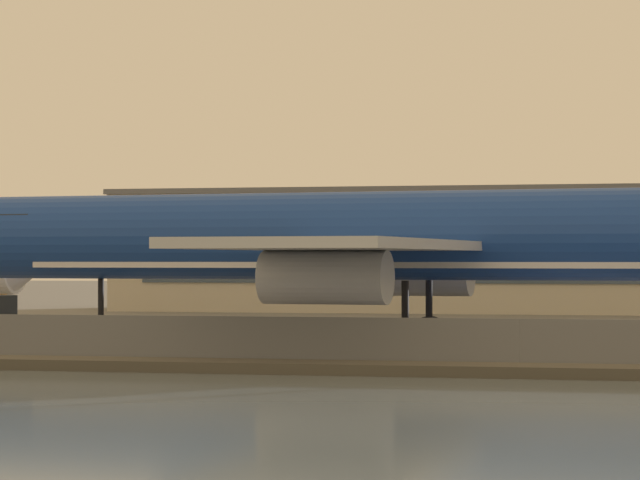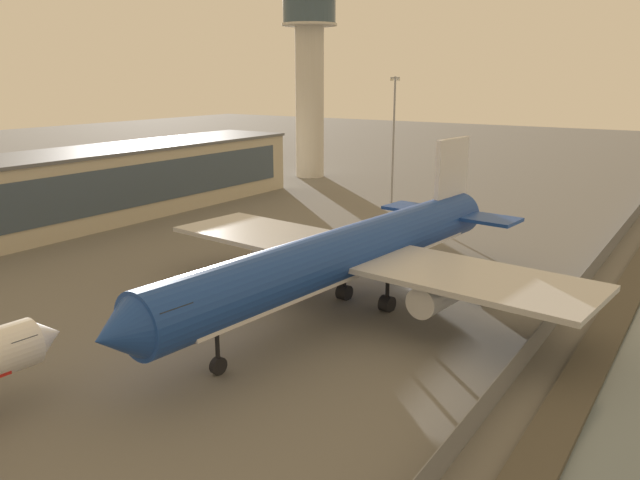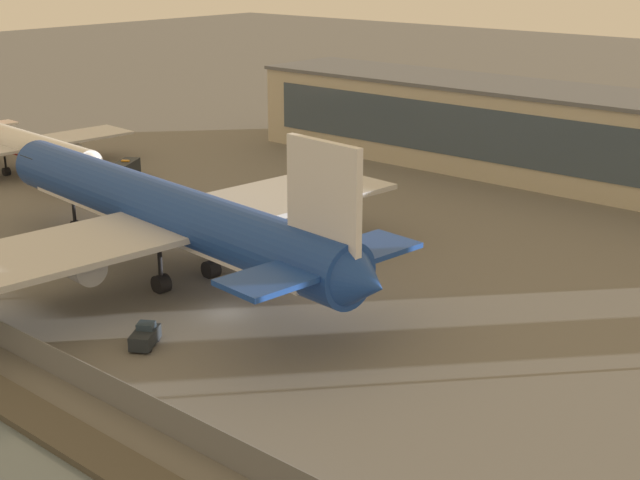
{
  "view_description": "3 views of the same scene",
  "coord_description": "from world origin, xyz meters",
  "px_view_note": "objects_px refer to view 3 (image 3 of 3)",
  "views": [
    {
      "loc": [
        6.25,
        -85.51,
        5.0
      ],
      "look_at": [
        -13.62,
        2.84,
        6.17
      ],
      "focal_mm": 85.0,
      "sensor_mm": 36.0,
      "label": 1
    },
    {
      "loc": [
        -62.03,
        -27.89,
        23.33
      ],
      "look_at": [
        -0.72,
        12.58,
        4.05
      ],
      "focal_mm": 35.0,
      "sensor_mm": 36.0,
      "label": 2
    },
    {
      "loc": [
        51.43,
        -46.97,
        29.42
      ],
      "look_at": [
        -0.8,
        12.96,
        3.06
      ],
      "focal_mm": 50.0,
      "sensor_mm": 36.0,
      "label": 3
    }
  ],
  "objects_px": {
    "cargo_jet_blue": "(167,213)",
    "baggage_tug": "(145,336)",
    "ops_van": "(126,169)",
    "passenger_jet_white_red": "(23,144)"
  },
  "relations": [
    {
      "from": "ops_van",
      "to": "baggage_tug",
      "type": "bearing_deg",
      "value": -35.65
    },
    {
      "from": "cargo_jet_blue",
      "to": "baggage_tug",
      "type": "xyz_separation_m",
      "value": [
        10.34,
        -11.14,
        -5.39
      ]
    },
    {
      "from": "cargo_jet_blue",
      "to": "baggage_tug",
      "type": "bearing_deg",
      "value": -47.14
    },
    {
      "from": "baggage_tug",
      "to": "ops_van",
      "type": "height_order",
      "value": "ops_van"
    },
    {
      "from": "baggage_tug",
      "to": "cargo_jet_blue",
      "type": "bearing_deg",
      "value": 132.86
    },
    {
      "from": "baggage_tug",
      "to": "ops_van",
      "type": "xyz_separation_m",
      "value": [
        -43.36,
        31.1,
        0.47
      ]
    },
    {
      "from": "passenger_jet_white_red",
      "to": "ops_van",
      "type": "height_order",
      "value": "passenger_jet_white_red"
    },
    {
      "from": "cargo_jet_blue",
      "to": "baggage_tug",
      "type": "height_order",
      "value": "cargo_jet_blue"
    },
    {
      "from": "passenger_jet_white_red",
      "to": "baggage_tug",
      "type": "bearing_deg",
      "value": -23.01
    },
    {
      "from": "passenger_jet_white_red",
      "to": "baggage_tug",
      "type": "distance_m",
      "value": 59.93
    }
  ]
}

